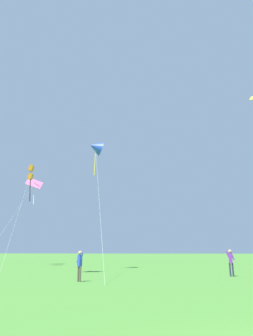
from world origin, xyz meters
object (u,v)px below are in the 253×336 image
Objects in this scene: kite_pink_low at (33,187)px; person_in_red_shirt at (231,260)px; person_foreground_watcher at (80,263)px; kite_blue_delta at (96,147)px; kite_orange_box at (31,174)px.

person_in_red_shirt is at bearing -34.78° from kite_pink_low.
kite_pink_low is 22.10m from person_foreground_watcher.
person_foreground_watcher is (-8.65, -4.23, -0.05)m from person_in_red_shirt.
person_in_red_shirt is (19.30, -13.40, -7.96)m from kite_pink_low.
person_in_red_shirt reaches higher than person_foreground_watcher.
person_in_red_shirt is at bearing -29.83° from kite_blue_delta.
kite_blue_delta is at bearing -28.87° from kite_orange_box.
kite_blue_delta is 1.23× the size of kite_pink_low.
kite_blue_delta reaches higher than person_foreground_watcher.
kite_orange_box is at bearing 150.59° from person_in_red_shirt.
kite_blue_delta reaches higher than person_in_red_shirt.
person_foreground_watcher is (1.53, -10.06, -10.08)m from kite_blue_delta.
kite_orange_box is (0.88, -3.02, 0.91)m from kite_pink_low.
kite_orange_box is 7.05× the size of person_foreground_watcher.
kite_blue_delta is 8.21× the size of person_foreground_watcher.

